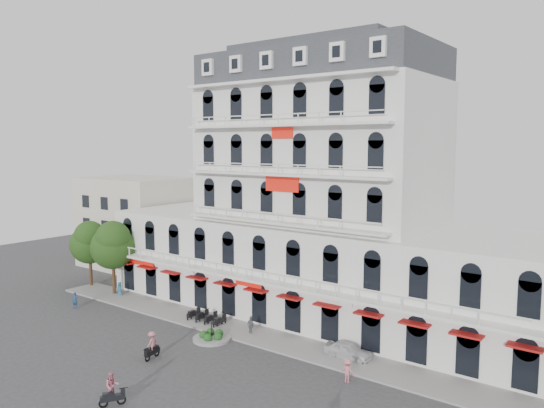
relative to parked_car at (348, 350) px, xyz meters
The scene contains 15 objects.
ground 12.48m from the parked_car, 130.32° to the right, with size 120.00×120.00×0.00m, color #38383A.
sidewalk 8.10m from the parked_car, behind, with size 53.00×4.00×0.16m, color gray.
main_building 14.96m from the parked_car, 133.51° to the left, with size 45.00×15.00×25.80m.
flank_building_west 39.85m from the parked_car, 164.58° to the left, with size 14.00×10.00×12.00m, color beige.
traffic_island 11.61m from the parked_car, 162.45° to the right, with size 3.20×3.20×1.60m.
parked_scooter_row 14.45m from the parked_car, behind, with size 4.40×1.80×1.10m, color black, non-canonical shape.
tree_west_outer 34.34m from the parked_car, behind, with size 4.50×4.48×7.76m.
tree_west_inner 29.45m from the parked_car, behind, with size 4.76×4.76×8.25m.
parked_car is the anchor object (origin of this frame).
rider_southwest 17.57m from the parked_car, 117.92° to the right, with size 1.05×1.54×2.23m.
rider_center 15.08m from the parked_car, 142.86° to the right, with size 0.82×1.69×2.17m.
pedestrian_left 28.06m from the parked_car, behind, with size 0.76×0.50×1.56m, color #285B79.
pedestrian_mid 9.21m from the parked_car, behind, with size 0.99×0.41×1.68m, color slate.
pedestrian_right 4.15m from the parked_car, 61.66° to the right, with size 1.08×0.62×1.67m, color #D06E7C.
pedestrian_far 28.58m from the parked_car, 169.06° to the right, with size 0.60×0.39×1.65m, color navy.
Camera 1 is at (26.98, -25.27, 16.38)m, focal length 35.00 mm.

